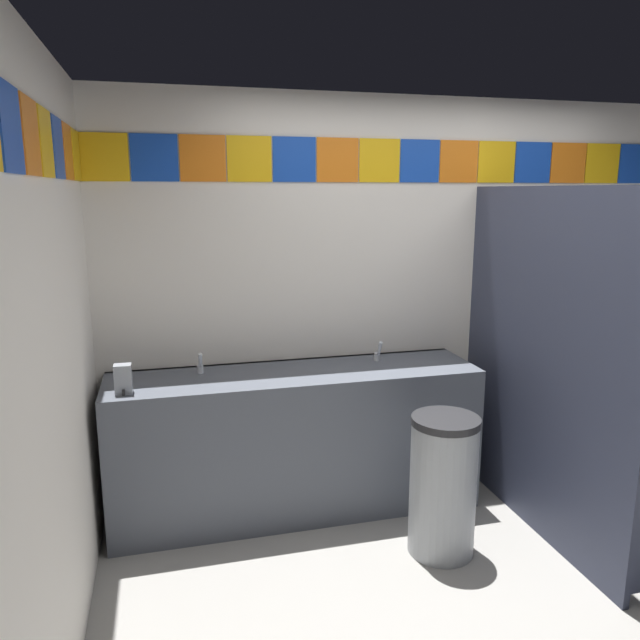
{
  "coord_description": "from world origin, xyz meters",
  "views": [
    {
      "loc": [
        -1.59,
        -2.2,
        1.94
      ],
      "look_at": [
        -0.8,
        0.86,
        1.26
      ],
      "focal_mm": 33.99,
      "sensor_mm": 36.0,
      "label": 1
    }
  ],
  "objects": [
    {
      "name": "ground_plane",
      "position": [
        0.0,
        0.0,
        0.0
      ],
      "size": [
        8.9,
        8.9,
        0.0
      ],
      "primitive_type": "plane",
      "color": "gray"
    },
    {
      "name": "wall_back",
      "position": [
        0.0,
        1.5,
        1.27
      ],
      "size": [
        4.04,
        0.09,
        2.52
      ],
      "color": "silver",
      "rests_on": "ground_plane"
    },
    {
      "name": "wall_side",
      "position": [
        -2.06,
        -0.0,
        1.27
      ],
      "size": [
        0.09,
        2.92,
        2.52
      ],
      "color": "silver",
      "rests_on": "ground_plane"
    },
    {
      "name": "vanity_counter",
      "position": [
        -0.87,
        1.18,
        0.45
      ],
      "size": [
        2.2,
        0.56,
        0.88
      ],
      "color": "#4C515B",
      "rests_on": "ground_plane"
    },
    {
      "name": "faucet_left",
      "position": [
        -1.42,
        1.27,
        0.94
      ],
      "size": [
        0.04,
        0.1,
        0.14
      ],
      "color": "silver",
      "rests_on": "vanity_counter"
    },
    {
      "name": "faucet_right",
      "position": [
        -0.32,
        1.27,
        0.94
      ],
      "size": [
        0.04,
        0.1,
        0.14
      ],
      "color": "silver",
      "rests_on": "vanity_counter"
    },
    {
      "name": "soap_dispenser",
      "position": [
        -1.84,
        1.02,
        0.96
      ],
      "size": [
        0.09,
        0.09,
        0.16
      ],
      "color": "gray",
      "rests_on": "vanity_counter"
    },
    {
      "name": "stall_divider",
      "position": [
        0.58,
        0.4,
        0.98
      ],
      "size": [
        0.92,
        1.6,
        1.96
      ],
      "color": "#33384C",
      "rests_on": "ground_plane"
    },
    {
      "name": "toilet",
      "position": [
        1.03,
        1.09,
        0.3
      ],
      "size": [
        0.39,
        0.49,
        0.74
      ],
      "color": "white",
      "rests_on": "ground_plane"
    },
    {
      "name": "trash_bin",
      "position": [
        -0.2,
        0.53,
        0.39
      ],
      "size": [
        0.36,
        0.36,
        0.77
      ],
      "color": "#999EA3",
      "rests_on": "ground_plane"
    }
  ]
}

